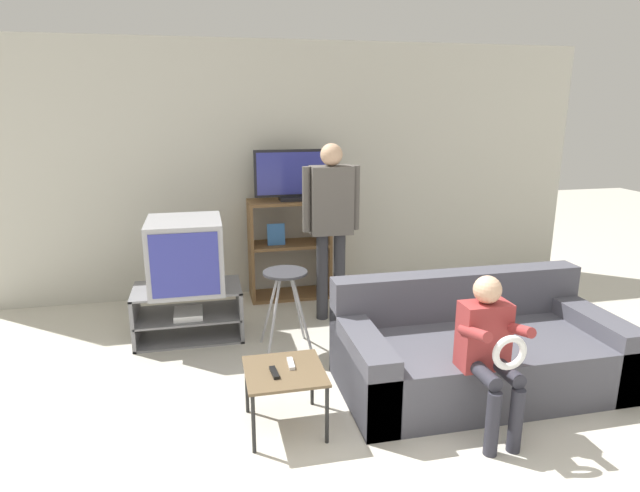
{
  "coord_description": "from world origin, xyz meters",
  "views": [
    {
      "loc": [
        -0.94,
        -2.02,
        1.98
      ],
      "look_at": [
        -0.06,
        1.93,
        0.9
      ],
      "focal_mm": 30.0,
      "sensor_mm": 36.0,
      "label": 1
    }
  ],
  "objects_px": {
    "television_flat": "(293,176)",
    "snack_table": "(285,376)",
    "remote_control_black": "(274,373)",
    "couch": "(476,351)",
    "television_main": "(186,254)",
    "person_standing_adult": "(331,215)",
    "remote_control_white": "(291,363)",
    "folding_stool": "(285,287)",
    "person_seated_child": "(490,345)",
    "tv_stand": "(189,312)",
    "media_shelf": "(289,248)"
  },
  "relations": [
    {
      "from": "television_main",
      "to": "person_standing_adult",
      "type": "xyz_separation_m",
      "value": [
        1.3,
        0.17,
        0.25
      ]
    },
    {
      "from": "media_shelf",
      "to": "folding_stool",
      "type": "xyz_separation_m",
      "value": [
        -0.24,
        -1.28,
        0.03
      ]
    },
    {
      "from": "media_shelf",
      "to": "remote_control_white",
      "type": "distance_m",
      "value": 2.33
    },
    {
      "from": "snack_table",
      "to": "person_seated_child",
      "type": "height_order",
      "value": "person_seated_child"
    },
    {
      "from": "folding_stool",
      "to": "person_seated_child",
      "type": "xyz_separation_m",
      "value": [
        1.02,
        -1.38,
        0.02
      ]
    },
    {
      "from": "tv_stand",
      "to": "remote_control_black",
      "type": "xyz_separation_m",
      "value": [
        0.54,
        -1.57,
        0.18
      ]
    },
    {
      "from": "media_shelf",
      "to": "person_standing_adult",
      "type": "height_order",
      "value": "person_standing_adult"
    },
    {
      "from": "tv_stand",
      "to": "folding_stool",
      "type": "relative_size",
      "value": 1.32
    },
    {
      "from": "person_standing_adult",
      "to": "tv_stand",
      "type": "bearing_deg",
      "value": -173.41
    },
    {
      "from": "tv_stand",
      "to": "media_shelf",
      "type": "relative_size",
      "value": 0.88
    },
    {
      "from": "remote_control_black",
      "to": "remote_control_white",
      "type": "height_order",
      "value": "same"
    },
    {
      "from": "tv_stand",
      "to": "folding_stool",
      "type": "distance_m",
      "value": 0.97
    },
    {
      "from": "remote_control_black",
      "to": "couch",
      "type": "xyz_separation_m",
      "value": [
        1.49,
        0.27,
        -0.15
      ]
    },
    {
      "from": "television_flat",
      "to": "remote_control_white",
      "type": "height_order",
      "value": "television_flat"
    },
    {
      "from": "tv_stand",
      "to": "remote_control_white",
      "type": "relative_size",
      "value": 6.35
    },
    {
      "from": "remote_control_white",
      "to": "television_flat",
      "type": "bearing_deg",
      "value": 81.88
    },
    {
      "from": "television_flat",
      "to": "person_seated_child",
      "type": "bearing_deg",
      "value": -74.39
    },
    {
      "from": "remote_control_white",
      "to": "couch",
      "type": "bearing_deg",
      "value": 9.48
    },
    {
      "from": "person_seated_child",
      "to": "television_flat",
      "type": "bearing_deg",
      "value": 105.61
    },
    {
      "from": "remote_control_black",
      "to": "person_seated_child",
      "type": "relative_size",
      "value": 0.15
    },
    {
      "from": "remote_control_black",
      "to": "remote_control_white",
      "type": "bearing_deg",
      "value": 34.16
    },
    {
      "from": "person_standing_adult",
      "to": "person_seated_child",
      "type": "bearing_deg",
      "value": -76.05
    },
    {
      "from": "couch",
      "to": "remote_control_white",
      "type": "bearing_deg",
      "value": -172.67
    },
    {
      "from": "remote_control_black",
      "to": "remote_control_white",
      "type": "relative_size",
      "value": 1.0
    },
    {
      "from": "snack_table",
      "to": "person_seated_child",
      "type": "distance_m",
      "value": 1.26
    },
    {
      "from": "media_shelf",
      "to": "remote_control_white",
      "type": "bearing_deg",
      "value": -99.2
    },
    {
      "from": "folding_stool",
      "to": "remote_control_white",
      "type": "distance_m",
      "value": 1.03
    },
    {
      "from": "television_flat",
      "to": "snack_table",
      "type": "distance_m",
      "value": 2.55
    },
    {
      "from": "folding_stool",
      "to": "television_main",
      "type": "bearing_deg",
      "value": 150.3
    },
    {
      "from": "television_flat",
      "to": "person_standing_adult",
      "type": "distance_m",
      "value": 0.74
    },
    {
      "from": "couch",
      "to": "person_seated_child",
      "type": "distance_m",
      "value": 0.67
    },
    {
      "from": "folding_stool",
      "to": "person_seated_child",
      "type": "bearing_deg",
      "value": -53.53
    },
    {
      "from": "television_flat",
      "to": "remote_control_black",
      "type": "distance_m",
      "value": 2.58
    },
    {
      "from": "couch",
      "to": "folding_stool",
      "type": "bearing_deg",
      "value": 146.11
    },
    {
      "from": "snack_table",
      "to": "person_seated_child",
      "type": "xyz_separation_m",
      "value": [
        1.2,
        -0.31,
        0.23
      ]
    },
    {
      "from": "person_seated_child",
      "to": "couch",
      "type": "bearing_deg",
      "value": 67.24
    },
    {
      "from": "snack_table",
      "to": "remote_control_black",
      "type": "relative_size",
      "value": 3.37
    },
    {
      "from": "couch",
      "to": "tv_stand",
      "type": "bearing_deg",
      "value": 147.44
    },
    {
      "from": "person_standing_adult",
      "to": "remote_control_white",
      "type": "bearing_deg",
      "value": -111.91
    },
    {
      "from": "media_shelf",
      "to": "person_seated_child",
      "type": "distance_m",
      "value": 2.77
    },
    {
      "from": "couch",
      "to": "person_seated_child",
      "type": "xyz_separation_m",
      "value": [
        -0.23,
        -0.54,
        0.32
      ]
    },
    {
      "from": "folding_stool",
      "to": "person_standing_adult",
      "type": "relative_size",
      "value": 0.42
    },
    {
      "from": "person_standing_adult",
      "to": "television_flat",
      "type": "bearing_deg",
      "value": 110.53
    },
    {
      "from": "remote_control_black",
      "to": "couch",
      "type": "distance_m",
      "value": 1.52
    },
    {
      "from": "tv_stand",
      "to": "snack_table",
      "type": "relative_size",
      "value": 1.88
    },
    {
      "from": "folding_stool",
      "to": "remote_control_white",
      "type": "relative_size",
      "value": 4.81
    },
    {
      "from": "remote_control_white",
      "to": "person_standing_adult",
      "type": "bearing_deg",
      "value": 70.25
    },
    {
      "from": "television_flat",
      "to": "remote_control_black",
      "type": "relative_size",
      "value": 5.37
    },
    {
      "from": "television_flat",
      "to": "couch",
      "type": "xyz_separation_m",
      "value": [
        0.96,
        -2.09,
        -1.02
      ]
    },
    {
      "from": "media_shelf",
      "to": "television_flat",
      "type": "height_order",
      "value": "television_flat"
    }
  ]
}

